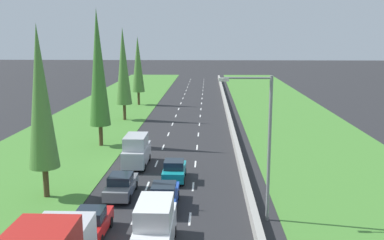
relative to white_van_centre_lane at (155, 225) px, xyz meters
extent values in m
plane|color=#28282B|center=(-0.09, 37.13, -1.40)|extent=(300.00, 300.00, 0.00)
cube|color=#478433|center=(-12.74, 37.13, -1.38)|extent=(14.00, 140.00, 0.04)
cube|color=#478433|center=(14.26, 37.13, -1.38)|extent=(14.00, 140.00, 0.04)
cube|color=#9E9B93|center=(5.61, 37.13, -0.97)|extent=(0.44, 120.00, 0.85)
cube|color=white|center=(-1.84, 4.13, -1.39)|extent=(0.14, 2.00, 0.01)
cube|color=white|center=(-1.84, 10.13, -1.39)|extent=(0.14, 2.00, 0.01)
cube|color=white|center=(-1.84, 16.13, -1.39)|extent=(0.14, 2.00, 0.01)
cube|color=white|center=(-1.84, 22.13, -1.39)|extent=(0.14, 2.00, 0.01)
cube|color=white|center=(-1.84, 28.13, -1.39)|extent=(0.14, 2.00, 0.01)
cube|color=white|center=(-1.84, 34.13, -1.39)|extent=(0.14, 2.00, 0.01)
cube|color=white|center=(-1.84, 40.13, -1.39)|extent=(0.14, 2.00, 0.01)
cube|color=white|center=(-1.84, 46.13, -1.39)|extent=(0.14, 2.00, 0.01)
cube|color=white|center=(-1.84, 52.13, -1.39)|extent=(0.14, 2.00, 0.01)
cube|color=white|center=(-1.84, 58.13, -1.39)|extent=(0.14, 2.00, 0.01)
cube|color=white|center=(-1.84, 64.13, -1.39)|extent=(0.14, 2.00, 0.01)
cube|color=white|center=(-1.84, 70.13, -1.39)|extent=(0.14, 2.00, 0.01)
cube|color=white|center=(-1.84, 76.13, -1.39)|extent=(0.14, 2.00, 0.01)
cube|color=white|center=(-1.84, 82.13, -1.39)|extent=(0.14, 2.00, 0.01)
cube|color=white|center=(-1.84, 88.13, -1.39)|extent=(0.14, 2.00, 0.01)
cube|color=white|center=(-1.84, 94.13, -1.39)|extent=(0.14, 2.00, 0.01)
cube|color=white|center=(1.66, 4.13, -1.39)|extent=(0.14, 2.00, 0.01)
cube|color=white|center=(1.66, 10.13, -1.39)|extent=(0.14, 2.00, 0.01)
cube|color=white|center=(1.66, 16.13, -1.39)|extent=(0.14, 2.00, 0.01)
cube|color=white|center=(1.66, 22.13, -1.39)|extent=(0.14, 2.00, 0.01)
cube|color=white|center=(1.66, 28.13, -1.39)|extent=(0.14, 2.00, 0.01)
cube|color=white|center=(1.66, 34.13, -1.39)|extent=(0.14, 2.00, 0.01)
cube|color=white|center=(1.66, 40.13, -1.39)|extent=(0.14, 2.00, 0.01)
cube|color=white|center=(1.66, 46.13, -1.39)|extent=(0.14, 2.00, 0.01)
cube|color=white|center=(1.66, 52.13, -1.39)|extent=(0.14, 2.00, 0.01)
cube|color=white|center=(1.66, 58.13, -1.39)|extent=(0.14, 2.00, 0.01)
cube|color=white|center=(1.66, 64.13, -1.39)|extent=(0.14, 2.00, 0.01)
cube|color=white|center=(1.66, 70.13, -1.39)|extent=(0.14, 2.00, 0.01)
cube|color=white|center=(1.66, 76.13, -1.39)|extent=(0.14, 2.00, 0.01)
cube|color=white|center=(1.66, 82.13, -1.39)|extent=(0.14, 2.00, 0.01)
cube|color=white|center=(1.66, 88.13, -1.39)|extent=(0.14, 2.00, 0.01)
cube|color=white|center=(1.66, 94.13, -1.39)|extent=(0.14, 2.00, 0.01)
cube|color=white|center=(0.00, 0.09, -0.38)|extent=(1.90, 4.90, 1.40)
cube|color=white|center=(0.00, -0.21, 0.87)|extent=(1.80, 3.10, 1.10)
cylinder|color=black|center=(-0.87, 1.61, -1.08)|extent=(0.22, 0.64, 0.64)
cylinder|color=black|center=(0.87, 1.61, -1.08)|extent=(0.22, 0.64, 0.64)
cube|color=red|center=(-3.81, 1.55, -0.70)|extent=(1.68, 3.90, 0.76)
cube|color=#19232D|center=(-3.81, 1.25, 0.00)|extent=(1.52, 1.60, 0.64)
cylinder|color=black|center=(-4.57, 2.76, -1.08)|extent=(0.22, 0.64, 0.64)
cylinder|color=black|center=(-3.05, 2.76, -1.08)|extent=(0.22, 0.64, 0.64)
cylinder|color=black|center=(-4.57, 0.34, -1.08)|extent=(0.22, 0.64, 0.64)
cube|color=slate|center=(-3.40, 7.97, -0.72)|extent=(1.76, 4.50, 0.72)
cube|color=#19232D|center=(-3.40, 7.82, -0.06)|extent=(1.56, 1.90, 0.60)
cylinder|color=black|center=(-4.20, 9.37, -1.08)|extent=(0.22, 0.64, 0.64)
cylinder|color=black|center=(-2.60, 9.37, -1.08)|extent=(0.22, 0.64, 0.64)
cylinder|color=black|center=(-4.20, 6.58, -1.08)|extent=(0.22, 0.64, 0.64)
cylinder|color=black|center=(-2.60, 6.58, -1.08)|extent=(0.22, 0.64, 0.64)
cube|color=#1E47B7|center=(-0.13, 6.01, -0.72)|extent=(1.76, 4.50, 0.72)
cube|color=#19232D|center=(-0.13, 5.86, -0.06)|extent=(1.56, 1.90, 0.60)
cylinder|color=black|center=(-0.93, 7.41, -1.08)|extent=(0.22, 0.64, 0.64)
cylinder|color=black|center=(0.67, 7.41, -1.08)|extent=(0.22, 0.64, 0.64)
cylinder|color=black|center=(-0.93, 4.62, -1.08)|extent=(0.22, 0.64, 0.64)
cylinder|color=black|center=(0.67, 4.62, -1.08)|extent=(0.22, 0.64, 0.64)
cube|color=teal|center=(0.13, 11.61, -0.70)|extent=(1.68, 3.90, 0.76)
cube|color=#19232D|center=(0.13, 11.31, 0.00)|extent=(1.52, 1.60, 0.64)
cylinder|color=black|center=(-0.63, 12.82, -1.08)|extent=(0.22, 0.64, 0.64)
cylinder|color=black|center=(0.89, 12.82, -1.08)|extent=(0.22, 0.64, 0.64)
cylinder|color=black|center=(-0.63, 10.40, -1.08)|extent=(0.22, 0.64, 0.64)
cylinder|color=black|center=(0.89, 10.40, -1.08)|extent=(0.22, 0.64, 0.64)
cube|color=silver|center=(-3.48, 15.46, -0.38)|extent=(1.90, 4.90, 1.40)
cube|color=silver|center=(-3.48, 15.16, 0.87)|extent=(1.80, 3.10, 1.10)
cylinder|color=black|center=(-4.35, 16.98, -1.08)|extent=(0.22, 0.64, 0.64)
cylinder|color=black|center=(-2.61, 16.98, -1.08)|extent=(0.22, 0.64, 0.64)
cylinder|color=black|center=(-4.35, 13.94, -1.08)|extent=(0.22, 0.64, 0.64)
cylinder|color=black|center=(-2.61, 13.94, -1.08)|extent=(0.22, 0.64, 0.64)
cylinder|color=#4C3823|center=(-8.68, 7.60, -0.30)|extent=(0.40, 0.40, 2.20)
cone|color=#4C7F38|center=(-8.68, 7.60, 5.77)|extent=(2.10, 2.10, 9.95)
cylinder|color=#4C3823|center=(-8.36, 22.51, -0.30)|extent=(0.41, 0.41, 2.20)
cone|color=#3D752D|center=(-8.36, 22.51, 6.73)|extent=(2.15, 2.15, 11.86)
cylinder|color=#4C3823|center=(-8.57, 36.77, -0.30)|extent=(0.40, 0.40, 2.20)
cone|color=#4C7F38|center=(-8.57, 36.77, 5.93)|extent=(2.11, 2.11, 10.26)
cylinder|color=#4C3823|center=(-8.73, 50.14, -0.30)|extent=(0.40, 0.40, 2.20)
cone|color=#4C7F38|center=(-8.73, 50.14, 5.33)|extent=(2.08, 2.08, 9.06)
cylinder|color=gray|center=(6.47, 4.16, 3.10)|extent=(0.20, 0.20, 9.00)
cylinder|color=gray|center=(5.07, 4.16, 7.45)|extent=(2.80, 0.12, 0.12)
cube|color=silver|center=(3.67, 4.16, 7.35)|extent=(0.60, 0.28, 0.20)
camera|label=1|loc=(2.75, -21.76, 9.89)|focal=41.19mm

